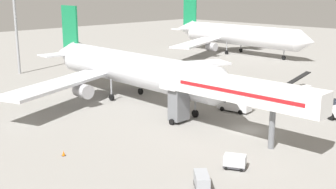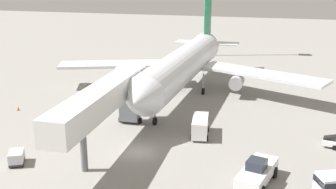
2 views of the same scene
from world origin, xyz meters
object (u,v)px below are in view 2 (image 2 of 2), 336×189
airplane_at_gate (185,64)px  service_van_near_left (200,125)px  jet_bridge (106,98)px  pushback_tug (257,172)px  safety_cone_bravo (18,108)px  baggage_cart_near_center (17,157)px

airplane_at_gate → service_van_near_left: bearing=-70.6°
jet_bridge → pushback_tug: size_ratio=3.26×
service_van_near_left → airplane_at_gate: bearing=109.4°
pushback_tug → service_van_near_left: (-7.63, 10.73, 0.10)m
airplane_at_gate → pushback_tug: 31.37m
safety_cone_bravo → airplane_at_gate: bearing=34.3°
airplane_at_gate → safety_cone_bravo: airplane_at_gate is taller
airplane_at_gate → baggage_cart_near_center: airplane_at_gate is taller
baggage_cart_near_center → safety_cone_bravo: baggage_cart_near_center is taller
pushback_tug → safety_cone_bravo: bearing=159.8°
airplane_at_gate → jet_bridge: (-3.74, -23.33, 0.68)m
airplane_at_gate → baggage_cart_near_center: (-11.25, -30.34, -4.36)m
airplane_at_gate → baggage_cart_near_center: 32.65m
service_van_near_left → baggage_cart_near_center: 21.72m
pushback_tug → service_van_near_left: size_ratio=1.34×
service_van_near_left → jet_bridge: bearing=-148.0°
airplane_at_gate → baggage_cart_near_center: size_ratio=17.53×
jet_bridge → pushback_tug: jet_bridge is taller
service_van_near_left → safety_cone_bravo: service_van_near_left is taller
service_van_near_left → safety_cone_bravo: (-27.89, 2.34, -1.02)m
pushback_tug → baggage_cart_near_center: bearing=-174.5°
airplane_at_gate → service_van_near_left: size_ratio=8.94×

